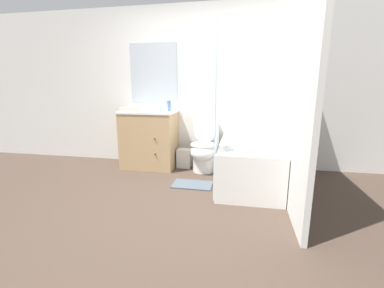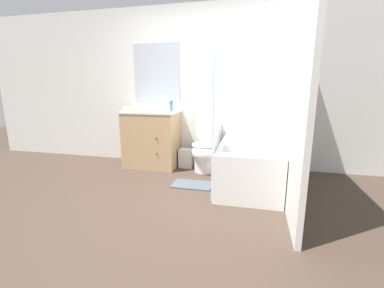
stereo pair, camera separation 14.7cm
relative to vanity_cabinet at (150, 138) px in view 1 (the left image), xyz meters
name	(u,v)px [view 1 (the left image)]	position (x,y,z in m)	size (l,w,h in m)	color
ground_plane	(175,207)	(0.76, -1.34, -0.46)	(14.00, 14.00, 0.00)	#47382D
wall_back	(200,88)	(0.75, 0.31, 0.79)	(8.00, 0.06, 2.50)	silver
wall_right	(289,88)	(1.96, -0.53, 0.79)	(0.05, 2.63, 2.50)	silver
vanity_cabinet	(150,138)	(0.00, 0.00, 0.00)	(0.84, 0.60, 0.90)	tan
sink_faucet	(153,108)	(0.00, 0.20, 0.47)	(0.14, 0.12, 0.12)	silver
toilet	(204,149)	(0.88, -0.05, -0.11)	(0.39, 0.63, 0.85)	white
bathtub	(249,163)	(1.55, -0.45, -0.18)	(0.76, 1.46, 0.56)	white
shower_curtain	(217,113)	(1.15, -0.90, 0.52)	(0.02, 0.43, 1.94)	silver
wastebasket	(184,158)	(0.55, 0.06, -0.31)	(0.22, 0.18, 0.30)	silver
tissue_box	(157,108)	(0.14, -0.03, 0.48)	(0.11, 0.11, 0.11)	silver
soap_dispenser	(169,106)	(0.33, 0.01, 0.52)	(0.05, 0.05, 0.19)	#4C7AB2
hand_towel_folded	(129,110)	(-0.25, -0.16, 0.47)	(0.26, 0.14, 0.06)	beige
bath_towel_folded	(238,146)	(1.40, -0.84, 0.13)	(0.28, 0.24, 0.06)	white
bath_mat	(192,185)	(0.83, -0.69, -0.45)	(0.52, 0.32, 0.02)	#4C5660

